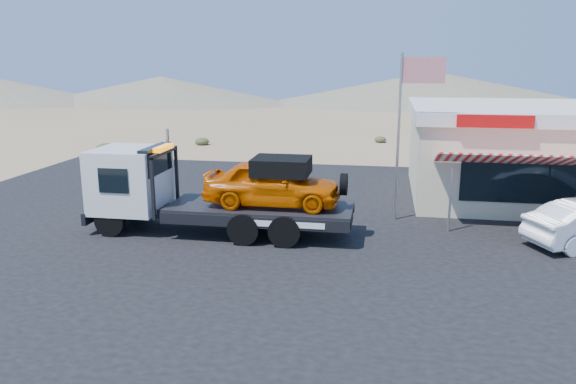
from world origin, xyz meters
TOP-DOWN VIEW (x-y plane):
  - ground at (0.00, 0.00)m, footprint 120.00×120.00m
  - asphalt_lot at (2.00, 3.00)m, footprint 32.00×24.00m
  - tow_truck at (-1.41, 1.86)m, footprint 8.79×2.61m
  - jerky_store at (10.50, 8.97)m, footprint 10.40×9.97m
  - flagpole at (4.93, 4.50)m, footprint 1.55×0.10m
  - distant_hills at (-9.77, 55.14)m, footprint 126.00×48.00m

SIDE VIEW (x-z plane):
  - ground at x=0.00m, z-range 0.00..0.00m
  - asphalt_lot at x=2.00m, z-range 0.00..0.02m
  - tow_truck at x=-1.41m, z-range 0.11..3.05m
  - distant_hills at x=-9.77m, z-range -0.21..3.99m
  - jerky_store at x=10.50m, z-range 0.04..3.94m
  - flagpole at x=4.93m, z-range 0.76..6.76m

